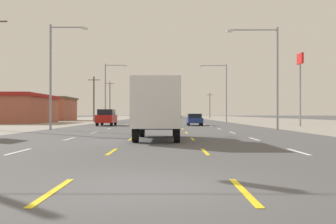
{
  "coord_description": "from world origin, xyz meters",
  "views": [
    {
      "loc": [
        0.36,
        -7.67,
        1.42
      ],
      "look_at": [
        0.42,
        74.65,
        1.84
      ],
      "focal_mm": 41.83,
      "sensor_mm": 36.0,
      "label": 1
    }
  ],
  "objects_px": {
    "sedan_inner_right_mid": "(194,119)",
    "sedan_far_left_midfar": "(137,117)",
    "streetlight_left_row_1": "(107,89)",
    "suv_far_left_near": "(106,117)",
    "pole_sign_right_row_1": "(300,74)",
    "streetlight_left_row_0": "(54,70)",
    "suv_center_turn_far": "(166,115)",
    "streetlight_right_row_0": "(271,69)",
    "streetlight_right_row_1": "(223,88)",
    "box_truck_center_turn_nearest": "(157,107)",
    "sedan_inner_right_farther": "(178,116)"
  },
  "relations": [
    {
      "from": "sedan_inner_right_mid",
      "to": "sedan_far_left_midfar",
      "type": "distance_m",
      "value": 44.33
    },
    {
      "from": "streetlight_left_row_1",
      "to": "suv_far_left_near",
      "type": "bearing_deg",
      "value": -81.5
    },
    {
      "from": "sedan_far_left_midfar",
      "to": "pole_sign_right_row_1",
      "type": "distance_m",
      "value": 52.13
    },
    {
      "from": "streetlight_left_row_0",
      "to": "streetlight_left_row_1",
      "type": "distance_m",
      "value": 30.55
    },
    {
      "from": "streetlight_left_row_1",
      "to": "pole_sign_right_row_1",
      "type": "bearing_deg",
      "value": -39.6
    },
    {
      "from": "sedan_inner_right_mid",
      "to": "suv_center_turn_far",
      "type": "xyz_separation_m",
      "value": [
        -3.7,
        61.31,
        0.27
      ]
    },
    {
      "from": "suv_center_turn_far",
      "to": "streetlight_left_row_1",
      "type": "height_order",
      "value": "streetlight_left_row_1"
    },
    {
      "from": "sedan_far_left_midfar",
      "to": "suv_far_left_near",
      "type": "bearing_deg",
      "value": -90.34
    },
    {
      "from": "streetlight_right_row_0",
      "to": "streetlight_left_row_1",
      "type": "bearing_deg",
      "value": 122.46
    },
    {
      "from": "streetlight_left_row_0",
      "to": "streetlight_right_row_1",
      "type": "xyz_separation_m",
      "value": [
        19.5,
        30.55,
        0.33
      ]
    },
    {
      "from": "suv_center_turn_far",
      "to": "pole_sign_right_row_1",
      "type": "height_order",
      "value": "pole_sign_right_row_1"
    },
    {
      "from": "box_truck_center_turn_nearest",
      "to": "streetlight_left_row_0",
      "type": "bearing_deg",
      "value": 125.82
    },
    {
      "from": "streetlight_left_row_1",
      "to": "sedan_inner_right_mid",
      "type": "bearing_deg",
      "value": -51.9
    },
    {
      "from": "sedan_inner_right_mid",
      "to": "streetlight_left_row_1",
      "type": "bearing_deg",
      "value": 128.1
    },
    {
      "from": "suv_far_left_near",
      "to": "streetlight_left_row_1",
      "type": "distance_m",
      "value": 18.69
    },
    {
      "from": "streetlight_right_row_0",
      "to": "streetlight_right_row_1",
      "type": "bearing_deg",
      "value": 89.93
    },
    {
      "from": "suv_center_turn_far",
      "to": "sedan_far_left_midfar",
      "type": "bearing_deg",
      "value": -110.44
    },
    {
      "from": "streetlight_left_row_0",
      "to": "streetlight_right_row_0",
      "type": "xyz_separation_m",
      "value": [
        19.46,
        -0.0,
        0.02
      ]
    },
    {
      "from": "suv_center_turn_far",
      "to": "streetlight_right_row_0",
      "type": "height_order",
      "value": "streetlight_right_row_0"
    },
    {
      "from": "streetlight_right_row_1",
      "to": "streetlight_left_row_0",
      "type": "bearing_deg",
      "value": -122.55
    },
    {
      "from": "sedan_far_left_midfar",
      "to": "sedan_inner_right_farther",
      "type": "height_order",
      "value": "same"
    },
    {
      "from": "suv_far_left_near",
      "to": "streetlight_right_row_1",
      "type": "height_order",
      "value": "streetlight_right_row_1"
    },
    {
      "from": "suv_far_left_near",
      "to": "sedan_inner_right_farther",
      "type": "distance_m",
      "value": 78.96
    },
    {
      "from": "box_truck_center_turn_nearest",
      "to": "pole_sign_right_row_1",
      "type": "distance_m",
      "value": 28.12
    },
    {
      "from": "streetlight_left_row_0",
      "to": "streetlight_left_row_1",
      "type": "xyz_separation_m",
      "value": [
        0.03,
        30.55,
        0.25
      ]
    },
    {
      "from": "pole_sign_right_row_1",
      "to": "streetlight_left_row_0",
      "type": "relative_size",
      "value": 0.88
    },
    {
      "from": "sedan_inner_right_mid",
      "to": "streetlight_left_row_0",
      "type": "relative_size",
      "value": 0.48
    },
    {
      "from": "sedan_inner_right_mid",
      "to": "sedan_inner_right_farther",
      "type": "relative_size",
      "value": 1.0
    },
    {
      "from": "sedan_far_left_midfar",
      "to": "streetlight_left_row_1",
      "type": "bearing_deg",
      "value": -96.46
    },
    {
      "from": "pole_sign_right_row_1",
      "to": "streetlight_left_row_1",
      "type": "distance_m",
      "value": 32.78
    },
    {
      "from": "suv_far_left_near",
      "to": "streetlight_right_row_0",
      "type": "relative_size",
      "value": 0.53
    },
    {
      "from": "suv_far_left_near",
      "to": "sedan_inner_right_mid",
      "type": "xyz_separation_m",
      "value": [
        10.76,
        0.77,
        -0.27
      ]
    },
    {
      "from": "streetlight_left_row_1",
      "to": "streetlight_right_row_1",
      "type": "height_order",
      "value": "streetlight_left_row_1"
    },
    {
      "from": "sedan_inner_right_farther",
      "to": "pole_sign_right_row_1",
      "type": "distance_m",
      "value": 82.2
    },
    {
      "from": "streetlight_right_row_1",
      "to": "sedan_inner_right_mid",
      "type": "bearing_deg",
      "value": -109.38
    },
    {
      "from": "suv_far_left_near",
      "to": "sedan_inner_right_mid",
      "type": "distance_m",
      "value": 10.79
    },
    {
      "from": "suv_center_turn_far",
      "to": "streetlight_left_row_1",
      "type": "distance_m",
      "value": 45.47
    },
    {
      "from": "pole_sign_right_row_1",
      "to": "streetlight_left_row_0",
      "type": "height_order",
      "value": "streetlight_left_row_0"
    },
    {
      "from": "box_truck_center_turn_nearest",
      "to": "sedan_far_left_midfar",
      "type": "relative_size",
      "value": 1.6
    },
    {
      "from": "suv_center_turn_far",
      "to": "sedan_inner_right_farther",
      "type": "distance_m",
      "value": 16.57
    },
    {
      "from": "sedan_far_left_midfar",
      "to": "streetlight_left_row_0",
      "type": "xyz_separation_m",
      "value": [
        -2.97,
        -56.48,
        4.64
      ]
    },
    {
      "from": "sedan_inner_right_mid",
      "to": "streetlight_left_row_0",
      "type": "distance_m",
      "value": 19.57
    },
    {
      "from": "box_truck_center_turn_nearest",
      "to": "sedan_inner_right_farther",
      "type": "distance_m",
      "value": 104.23
    },
    {
      "from": "sedan_far_left_midfar",
      "to": "streetlight_left_row_0",
      "type": "bearing_deg",
      "value": -93.01
    },
    {
      "from": "pole_sign_right_row_1",
      "to": "streetlight_right_row_1",
      "type": "bearing_deg",
      "value": 105.49
    },
    {
      "from": "pole_sign_right_row_1",
      "to": "streetlight_right_row_0",
      "type": "bearing_deg",
      "value": -121.1
    },
    {
      "from": "box_truck_center_turn_nearest",
      "to": "suv_center_turn_far",
      "type": "bearing_deg",
      "value": 89.89
    },
    {
      "from": "sedan_far_left_midfar",
      "to": "streetlight_right_row_0",
      "type": "xyz_separation_m",
      "value": [
        16.49,
        -56.48,
        4.66
      ]
    },
    {
      "from": "sedan_inner_right_mid",
      "to": "suv_center_turn_far",
      "type": "distance_m",
      "value": 61.42
    },
    {
      "from": "sedan_far_left_midfar",
      "to": "pole_sign_right_row_1",
      "type": "height_order",
      "value": "pole_sign_right_row_1"
    }
  ]
}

